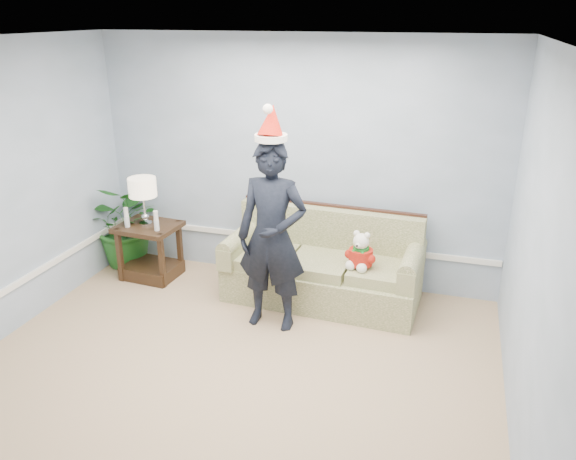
{
  "coord_description": "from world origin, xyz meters",
  "views": [
    {
      "loc": [
        1.67,
        -3.21,
        2.89
      ],
      "look_at": [
        0.21,
        1.55,
        0.94
      ],
      "focal_mm": 35.0,
      "sensor_mm": 36.0,
      "label": 1
    }
  ],
  "objects_px": {
    "houseplant": "(128,224)",
    "teddy_bear": "(361,255)",
    "sofa": "(324,268)",
    "side_table": "(151,256)",
    "table_lamp": "(143,189)",
    "man": "(272,237)"
  },
  "relations": [
    {
      "from": "side_table",
      "to": "sofa",
      "type": "bearing_deg",
      "value": 2.64
    },
    {
      "from": "sofa",
      "to": "teddy_bear",
      "type": "height_order",
      "value": "sofa"
    },
    {
      "from": "sofa",
      "to": "teddy_bear",
      "type": "xyz_separation_m",
      "value": [
        0.42,
        -0.21,
        0.3
      ]
    },
    {
      "from": "sofa",
      "to": "table_lamp",
      "type": "xyz_separation_m",
      "value": [
        -2.05,
        -0.1,
        0.72
      ]
    },
    {
      "from": "man",
      "to": "teddy_bear",
      "type": "relative_size",
      "value": 4.7
    },
    {
      "from": "side_table",
      "to": "table_lamp",
      "type": "distance_m",
      "value": 0.81
    },
    {
      "from": "houseplant",
      "to": "teddy_bear",
      "type": "bearing_deg",
      "value": -6.92
    },
    {
      "from": "side_table",
      "to": "teddy_bear",
      "type": "distance_m",
      "value": 2.48
    },
    {
      "from": "houseplant",
      "to": "man",
      "type": "xyz_separation_m",
      "value": [
        2.1,
        -0.82,
        0.4
      ]
    },
    {
      "from": "sofa",
      "to": "side_table",
      "type": "bearing_deg",
      "value": -174.63
    },
    {
      "from": "side_table",
      "to": "table_lamp",
      "type": "relative_size",
      "value": 1.27
    },
    {
      "from": "sofa",
      "to": "side_table",
      "type": "relative_size",
      "value": 2.95
    },
    {
      "from": "sofa",
      "to": "side_table",
      "type": "distance_m",
      "value": 2.03
    },
    {
      "from": "sofa",
      "to": "teddy_bear",
      "type": "relative_size",
      "value": 5.24
    },
    {
      "from": "man",
      "to": "table_lamp",
      "type": "bearing_deg",
      "value": 161.11
    },
    {
      "from": "side_table",
      "to": "table_lamp",
      "type": "bearing_deg",
      "value": -165.94
    },
    {
      "from": "side_table",
      "to": "teddy_bear",
      "type": "height_order",
      "value": "teddy_bear"
    },
    {
      "from": "sofa",
      "to": "teddy_bear",
      "type": "distance_m",
      "value": 0.56
    },
    {
      "from": "houseplant",
      "to": "teddy_bear",
      "type": "relative_size",
      "value": 2.68
    },
    {
      "from": "sofa",
      "to": "man",
      "type": "height_order",
      "value": "man"
    },
    {
      "from": "table_lamp",
      "to": "teddy_bear",
      "type": "xyz_separation_m",
      "value": [
        2.47,
        -0.11,
        -0.42
      ]
    },
    {
      "from": "table_lamp",
      "to": "man",
      "type": "relative_size",
      "value": 0.3
    }
  ]
}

